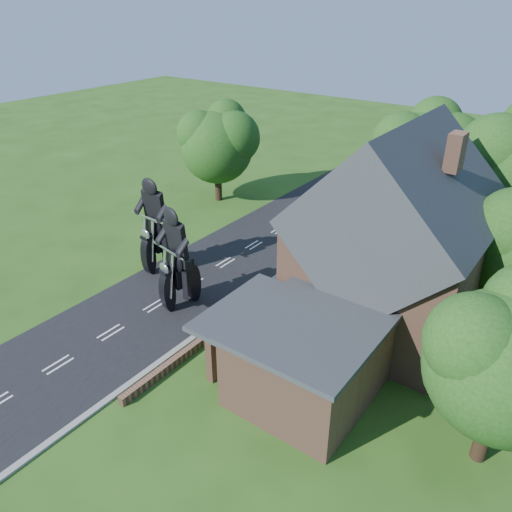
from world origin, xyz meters
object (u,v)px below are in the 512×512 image
Objects in this scene: house at (393,245)px; motorcycle_lead at (181,291)px; annex at (306,357)px; garden_wall at (273,288)px; motorcycle_follow at (159,255)px.

motorcycle_lead is (-9.41, -5.07, -3.49)m from house.
motorcycle_lead is (-8.79, 1.73, -0.91)m from annex.
house is at bearing 9.17° from garden_wall.
annex is at bearing -179.35° from motorcycle_lead.
annex is (5.57, -5.80, 1.57)m from garden_wall.
garden_wall is at bearing -170.83° from house.
garden_wall is 3.12× the size of annex.
garden_wall is 8.19m from annex.
house is at bearing -165.33° from motorcycle_follow.
motorcycle_follow is at bearing -167.76° from house.
motorcycle_follow is at bearing -17.65° from motorcycle_lead.
house reaches higher than garden_wall.
annex reaches higher than garden_wall.
annex is at bearing 165.22° from motorcycle_follow.
annex reaches higher than motorcycle_follow.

